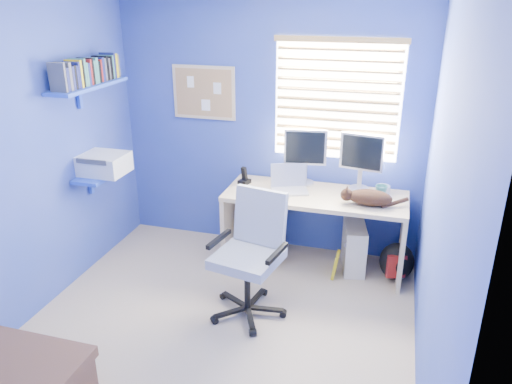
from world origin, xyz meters
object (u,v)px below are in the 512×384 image
(cat, at_px, (370,198))
(office_chair, at_px, (250,270))
(tower_pc, at_px, (354,247))
(laptop, at_px, (290,180))
(desk, at_px, (314,230))

(cat, distance_m, office_chair, 1.23)
(tower_pc, xyz_separation_m, office_chair, (-0.75, -0.93, 0.15))
(laptop, height_order, office_chair, office_chair)
(desk, relative_size, laptop, 5.03)
(office_chair, bearing_deg, tower_pc, 51.16)
(cat, xyz_separation_m, tower_pc, (-0.11, 0.16, -0.58))
(cat, bearing_deg, laptop, 167.04)
(laptop, distance_m, cat, 0.75)
(desk, xyz_separation_m, cat, (0.49, -0.12, 0.44))
(desk, distance_m, office_chair, 0.95)
(laptop, relative_size, office_chair, 0.33)
(office_chair, bearing_deg, cat, 41.70)
(cat, bearing_deg, tower_pc, 120.24)
(office_chair, bearing_deg, desk, 67.54)
(laptop, xyz_separation_m, office_chair, (-0.12, -0.87, -0.47))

